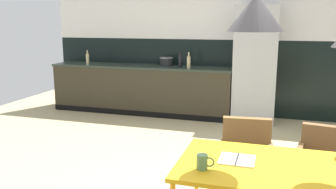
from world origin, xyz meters
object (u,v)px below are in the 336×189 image
Objects in this scene: armchair_head_of_table at (326,158)px; mug_glass_clear at (203,162)px; armchair_facing_counter at (246,152)px; open_book at (237,160)px; refrigerator_column at (255,65)px; pendant_lamp_over_table_near at (256,12)px; cooking_pot at (167,62)px; bottle_spice_small at (88,59)px; bottle_oil_tall at (189,62)px; dining_table at (296,175)px; bottle_vinegar_dark at (180,61)px.

armchair_head_of_table is 1.46m from mug_glass_clear.
armchair_facing_counter reaches higher than open_book.
refrigerator_column is 3.85m from pendant_lamp_over_table_near.
bottle_spice_small reaches higher than cooking_pot.
bottle_spice_small is (-3.01, 3.83, 0.22)m from mug_glass_clear.
mug_glass_clear is at bearing -69.76° from cooking_pot.
bottle_oil_tall is (-1.24, 2.80, 0.50)m from armchair_facing_counter.
pendant_lamp_over_table_near reaches higher than armchair_facing_counter.
bottle_oil_tall is at bearing 114.19° from dining_table.
open_book reaches higher than dining_table.
bottle_oil_tall is at bearing -170.58° from refrigerator_column.
refrigerator_column is 3.12m from bottle_spice_small.
open_book is 3.97m from bottle_vinegar_dark.
bottle_vinegar_dark is 0.28× the size of pendant_lamp_over_table_near.
armchair_head_of_table is at bearing -53.13° from bottle_vinegar_dark.
cooking_pot reaches higher than armchair_head_of_table.
refrigerator_column reaches higher than cooking_pot.
refrigerator_column is at bearing -3.73° from cooking_pot.
armchair_head_of_table is at bearing -54.60° from bottle_oil_tall.
refrigerator_column is 1.83× the size of pendant_lamp_over_table_near.
armchair_head_of_table is 1.66m from pendant_lamp_over_table_near.
cooking_pot is at bearing -41.66° from armchair_head_of_table.
armchair_facing_counter is 2.82× the size of bottle_oil_tall.
armchair_facing_counter is at bearing -40.99° from bottle_spice_small.
mug_glass_clear is 4.87m from bottle_spice_small.
bottle_vinegar_dark reaches higher than bottle_spice_small.
armchair_facing_counter reaches higher than dining_table.
cooking_pot is at bearing -66.54° from armchair_facing_counter.
mug_glass_clear is (-0.22, -1.02, 0.28)m from armchair_facing_counter.
armchair_head_of_table is 3.91m from cooking_pot.
dining_table is 13.09× the size of mug_glass_clear.
bottle_vinegar_dark is (0.32, -0.20, 0.05)m from cooking_pot.
refrigerator_column is at bearing 88.47° from mug_glass_clear.
refrigerator_column is 1.14m from bottle_oil_tall.
mug_glass_clear is 4.10m from bottle_vinegar_dark.
pendant_lamp_over_table_near is at bearing -47.37° from bottle_spice_small.
cooking_pot reaches higher than open_book.
armchair_facing_counter is 1.08m from mug_glass_clear.
pendant_lamp_over_table_near is at bearing 40.91° from mug_glass_clear.
dining_table is 4.15m from bottle_vinegar_dark.
armchair_head_of_table reaches higher than open_book.
cooking_pot is (-1.52, 4.12, 0.19)m from mug_glass_clear.
pendant_lamp_over_table_near is (3.29, -3.58, 0.76)m from bottle_spice_small.
dining_table is at bearing 109.56° from armchair_facing_counter.
armchair_head_of_table is 0.70m from armchair_facing_counter.
cooking_pot is 0.58m from bottle_oil_tall.
refrigerator_column reaches higher than bottle_vinegar_dark.
armchair_facing_counter is 3.11m from bottle_oil_tall.
pendant_lamp_over_table_near is (0.07, -0.77, 1.26)m from armchair_facing_counter.
pendant_lamp_over_table_near is (0.18, -3.77, 0.79)m from refrigerator_column.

